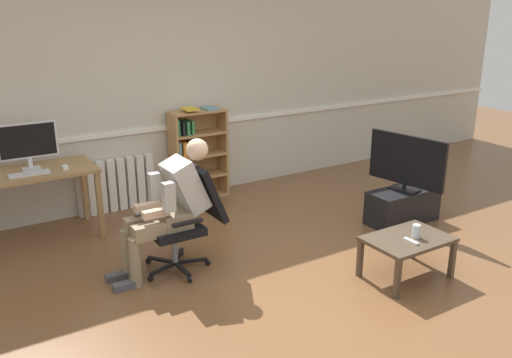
% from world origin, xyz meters
% --- Properties ---
extents(ground_plane, '(18.00, 18.00, 0.00)m').
position_xyz_m(ground_plane, '(0.00, 0.00, 0.00)').
color(ground_plane, brown).
extents(back_wall, '(12.00, 0.13, 2.70)m').
position_xyz_m(back_wall, '(0.00, 2.65, 1.35)').
color(back_wall, beige).
rests_on(back_wall, ground_plane).
extents(computer_desk, '(1.28, 0.67, 0.76)m').
position_xyz_m(computer_desk, '(-1.75, 2.15, 0.65)').
color(computer_desk, '#9E7547').
rests_on(computer_desk, ground_plane).
extents(imac_monitor, '(0.59, 0.14, 0.48)m').
position_xyz_m(imac_monitor, '(-1.72, 2.23, 1.03)').
color(imac_monitor, silver).
rests_on(imac_monitor, computer_desk).
extents(keyboard, '(0.39, 0.12, 0.02)m').
position_xyz_m(keyboard, '(-1.77, 2.01, 0.77)').
color(keyboard, silver).
rests_on(keyboard, computer_desk).
extents(computer_mouse, '(0.06, 0.10, 0.03)m').
position_xyz_m(computer_mouse, '(-1.42, 2.03, 0.77)').
color(computer_mouse, white).
rests_on(computer_mouse, computer_desk).
extents(bookshelf, '(0.71, 0.30, 1.18)m').
position_xyz_m(bookshelf, '(0.23, 2.44, 0.56)').
color(bookshelf, '#AD7F4C').
rests_on(bookshelf, ground_plane).
extents(radiator, '(0.92, 0.08, 0.64)m').
position_xyz_m(radiator, '(-0.75, 2.54, 0.32)').
color(radiator, white).
rests_on(radiator, ground_plane).
extents(office_chair, '(0.78, 0.61, 0.98)m').
position_xyz_m(office_chair, '(-0.64, 0.76, 0.52)').
color(office_chair, black).
rests_on(office_chair, ground_plane).
extents(person_seated, '(0.99, 0.40, 1.22)m').
position_xyz_m(person_seated, '(-0.82, 0.76, 0.65)').
color(person_seated, '#937F60').
rests_on(person_seated, ground_plane).
extents(tv_stand, '(0.84, 0.37, 0.38)m').
position_xyz_m(tv_stand, '(1.87, 0.46, 0.19)').
color(tv_stand, black).
rests_on(tv_stand, ground_plane).
extents(tv_screen, '(0.25, 0.93, 0.63)m').
position_xyz_m(tv_screen, '(1.87, 0.46, 0.71)').
color(tv_screen, black).
rests_on(tv_screen, tv_stand).
extents(coffee_table, '(0.75, 0.52, 0.39)m').
position_xyz_m(coffee_table, '(0.92, -0.48, 0.34)').
color(coffee_table, '#4C3D2D').
rests_on(coffee_table, ground_plane).
extents(drinking_glass, '(0.07, 0.07, 0.12)m').
position_xyz_m(drinking_glass, '(0.98, -0.51, 0.45)').
color(drinking_glass, silver).
rests_on(drinking_glass, coffee_table).
extents(spare_remote, '(0.04, 0.15, 0.02)m').
position_xyz_m(spare_remote, '(0.87, -0.56, 0.40)').
color(spare_remote, white).
rests_on(spare_remote, coffee_table).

